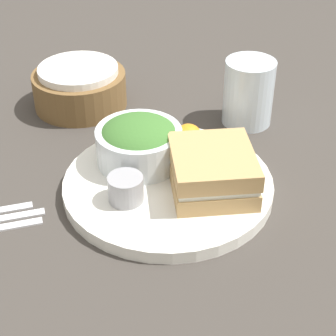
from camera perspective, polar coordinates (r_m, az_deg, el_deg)
name	(u,v)px	position (r m, az deg, el deg)	size (l,w,h in m)	color
ground_plane	(168,190)	(0.78, 0.00, -2.29)	(4.00, 4.00, 0.00)	#3D3833
plate	(168,185)	(0.77, 0.00, -1.76)	(0.29, 0.29, 0.02)	white
sandwich	(212,171)	(0.74, 4.53, -0.28)	(0.12, 0.12, 0.06)	tan
salad_bowl	(139,142)	(0.79, -2.98, 2.70)	(0.12, 0.12, 0.06)	white
dressing_cup	(126,189)	(0.73, -4.32, -2.11)	(0.05, 0.05, 0.04)	#99999E
orange_wedge	(188,138)	(0.82, 2.06, 3.06)	(0.04, 0.04, 0.04)	orange
drink_glass	(248,92)	(0.92, 8.18, 7.62)	(0.08, 0.08, 0.11)	silver
bread_basket	(80,87)	(0.98, -8.96, 8.12)	(0.16, 0.16, 0.07)	brown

